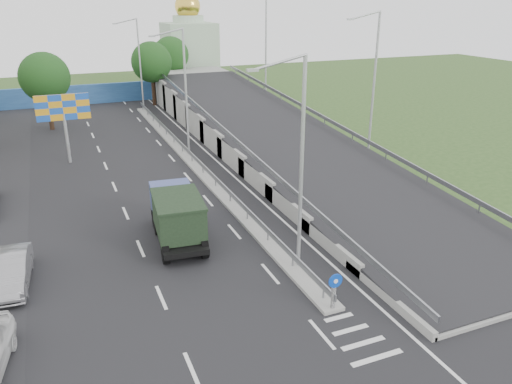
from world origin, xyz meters
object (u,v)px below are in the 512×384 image
sign_bollard (334,291)px  lamp_post_mid (183,87)px  lamp_post_near (298,156)px  church (190,49)px  billboard (63,111)px  parked_car_b (10,271)px  dump_truck (177,214)px  lamp_post_far (138,59)px

sign_bollard → lamp_post_mid: (0.11, 23.83, 4.77)m
lamp_post_near → church: (9.89, 54.00, -0.50)m
lamp_post_near → billboard: bearing=112.5°
church → parked_car_b: size_ratio=3.04×
dump_truck → billboard: bearing=111.1°
sign_bollard → lamp_post_near: 6.12m
sign_bollard → dump_truck: bearing=115.5°
billboard → lamp_post_mid: bearing=-12.4°
lamp_post_far → parked_car_b: size_ratio=2.22×
billboard → dump_truck: billboard is taller
lamp_post_mid → parked_car_b: 21.31m
church → dump_truck: church is taller
sign_bollard → parked_car_b: (-12.63, 7.50, -0.29)m
dump_truck → lamp_post_near: bearing=-44.5°
sign_bollard → billboard: (-9.00, 25.83, 3.15)m
lamp_post_near → lamp_post_mid: size_ratio=1.00×
lamp_post_far → church: 17.15m
sign_bollard → lamp_post_mid: lamp_post_mid is taller
parked_car_b → lamp_post_near: bearing=-12.0°
lamp_post_near → dump_truck: size_ratio=1.56×
lamp_post_mid → dump_truck: bearing=-107.0°
lamp_post_mid → billboard: lamp_post_mid is taller
sign_bollard → billboard: bearing=109.2°
lamp_post_near → lamp_post_mid: bearing=90.0°
dump_truck → parked_car_b: (-8.26, -1.67, -0.78)m
billboard → parked_car_b: 18.99m
dump_truck → parked_car_b: 8.46m
sign_bollard → lamp_post_near: size_ratio=0.17×
lamp_post_mid → billboard: 9.47m
parked_car_b → lamp_post_far: bearing=74.7°
dump_truck → parked_car_b: dump_truck is taller
billboard → sign_bollard: bearing=-70.8°
lamp_post_far → church: size_ratio=0.73×
lamp_post_near → dump_truck: (-4.48, 5.35, -4.28)m
parked_car_b → dump_truck: bearing=15.5°
lamp_post_far → parked_car_b: 38.82m
billboard → parked_car_b: (-3.63, -18.32, -3.44)m
lamp_post_mid → church: 35.41m
lamp_post_near → lamp_post_far: bearing=90.0°
lamp_post_near → dump_truck: bearing=129.9°
sign_bollard → lamp_post_far: 44.08m
lamp_post_near → dump_truck: 8.19m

